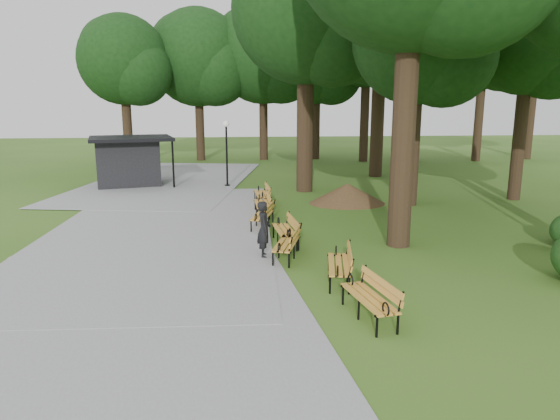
{
  "coord_description": "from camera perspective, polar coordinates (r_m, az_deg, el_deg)",
  "views": [
    {
      "loc": [
        -1.23,
        -14.44,
        4.38
      ],
      "look_at": [
        0.14,
        0.73,
        1.1
      ],
      "focal_mm": 32.41,
      "sensor_mm": 36.0,
      "label": 1
    }
  ],
  "objects": [
    {
      "name": "bench_0",
      "position": [
        10.63,
        10.0,
        -9.79
      ],
      "size": [
        0.98,
        1.99,
        0.88
      ],
      "primitive_type": null,
      "rotation": [
        0.0,
        0.0,
        -1.38
      ],
      "color": "gold",
      "rests_on": "ground"
    },
    {
      "name": "lamp_post",
      "position": [
        26.43,
        -6.07,
        7.87
      ],
      "size": [
        0.32,
        0.32,
        3.42
      ],
      "color": "black",
      "rests_on": "ground"
    },
    {
      "name": "ground",
      "position": [
        15.14,
        -0.3,
        -4.66
      ],
      "size": [
        100.0,
        100.0,
        0.0
      ],
      "primitive_type": "plane",
      "color": "#345C1A",
      "rests_on": "ground"
    },
    {
      "name": "lawn_tree_4",
      "position": [
        30.82,
        11.39,
        20.59
      ],
      "size": [
        7.76,
        7.76,
        12.95
      ],
      "color": "black",
      "rests_on": "ground"
    },
    {
      "name": "dirt_mound",
      "position": [
        22.29,
        7.61,
        1.87
      ],
      "size": [
        2.8,
        2.8,
        0.89
      ],
      "primitive_type": "cone",
      "color": "#47301C",
      "rests_on": "ground"
    },
    {
      "name": "lawn_tree_5",
      "position": [
        25.2,
        26.3,
        17.08
      ],
      "size": [
        5.01,
        5.01,
        9.64
      ],
      "color": "black",
      "rests_on": "ground"
    },
    {
      "name": "bench_4",
      "position": [
        17.86,
        -2.0,
        -0.6
      ],
      "size": [
        1.11,
        2.0,
        0.88
      ],
      "primitive_type": null,
      "rotation": [
        0.0,
        0.0,
        -1.83
      ],
      "color": "gold",
      "rests_on": "ground"
    },
    {
      "name": "path",
      "position": [
        18.18,
        -13.79,
        -2.05
      ],
      "size": [
        12.0,
        38.0,
        0.06
      ],
      "primitive_type": "cube",
      "color": "gray",
      "rests_on": "ground"
    },
    {
      "name": "tree_backdrop",
      "position": [
        38.59,
        6.57,
        17.74
      ],
      "size": [
        37.31,
        9.91,
        16.38
      ],
      "primitive_type": null,
      "color": "black",
      "rests_on": "ground"
    },
    {
      "name": "bench_2",
      "position": [
        14.33,
        0.72,
        -3.8
      ],
      "size": [
        1.15,
        2.0,
        0.88
      ],
      "primitive_type": null,
      "rotation": [
        0.0,
        0.0,
        -1.85
      ],
      "color": "gold",
      "rests_on": "ground"
    },
    {
      "name": "bench_6",
      "position": [
        21.94,
        -2.08,
        1.8
      ],
      "size": [
        0.74,
        1.93,
        0.88
      ],
      "primitive_type": null,
      "rotation": [
        0.0,
        0.0,
        -1.52
      ],
      "color": "gold",
      "rests_on": "ground"
    },
    {
      "name": "person",
      "position": [
        14.36,
        -1.83,
        -2.21
      ],
      "size": [
        0.4,
        0.6,
        1.64
      ],
      "primitive_type": "imported",
      "rotation": [
        0.0,
        0.0,
        1.58
      ],
      "color": "black",
      "rests_on": "ground"
    },
    {
      "name": "bench_1",
      "position": [
        12.6,
        6.65,
        -6.16
      ],
      "size": [
        0.96,
        1.98,
        0.88
      ],
      "primitive_type": null,
      "rotation": [
        0.0,
        0.0,
        -1.75
      ],
      "color": "gold",
      "rests_on": "ground"
    },
    {
      "name": "lawn_tree_2",
      "position": [
        25.23,
        2.97,
        21.63
      ],
      "size": [
        6.96,
        6.96,
        12.09
      ],
      "color": "black",
      "rests_on": "ground"
    },
    {
      "name": "bench_5",
      "position": [
        19.82,
        -2.05,
        0.68
      ],
      "size": [
        0.67,
        1.91,
        0.88
      ],
      "primitive_type": null,
      "rotation": [
        0.0,
        0.0,
        -1.55
      ],
      "color": "gold",
      "rests_on": "ground"
    },
    {
      "name": "bench_3",
      "position": [
        15.74,
        0.52,
        -2.34
      ],
      "size": [
        0.8,
        1.95,
        0.88
      ],
      "primitive_type": null,
      "rotation": [
        0.0,
        0.0,
        -1.49
      ],
      "color": "gold",
      "rests_on": "ground"
    },
    {
      "name": "kiosk",
      "position": [
        28.03,
        -16.81,
        5.3
      ],
      "size": [
        4.85,
        4.46,
        2.58
      ],
      "primitive_type": null,
      "rotation": [
        0.0,
        0.0,
        0.24
      ],
      "color": "black",
      "rests_on": "ground"
    },
    {
      "name": "lawn_tree_1",
      "position": [
        22.28,
        15.35,
        18.15
      ],
      "size": [
        5.38,
        5.38,
        9.61
      ],
      "color": "black",
      "rests_on": "ground"
    }
  ]
}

